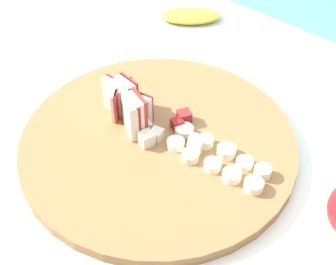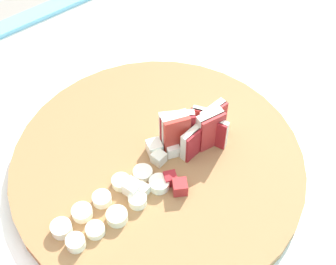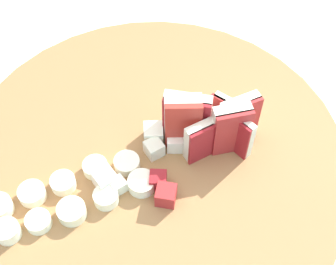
{
  "view_description": "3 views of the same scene",
  "coord_description": "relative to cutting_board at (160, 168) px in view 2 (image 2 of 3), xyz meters",
  "views": [
    {
      "loc": [
        0.32,
        -0.39,
        1.47
      ],
      "look_at": [
        -0.02,
        -0.0,
        0.97
      ],
      "focal_mm": 53.2,
      "sensor_mm": 36.0,
      "label": 1
    },
    {
      "loc": [
        0.21,
        0.35,
        1.53
      ],
      "look_at": [
        -0.07,
        -0.01,
        0.98
      ],
      "focal_mm": 54.88,
      "sensor_mm": 36.0,
      "label": 2
    },
    {
      "loc": [
        0.04,
        0.27,
        1.37
      ],
      "look_at": [
        -0.06,
        0.0,
        0.97
      ],
      "focal_mm": 51.5,
      "sensor_mm": 36.0,
      "label": 3
    }
  ],
  "objects": [
    {
      "name": "apple_dice_pile",
      "position": [
        0.01,
        0.01,
        0.02
      ],
      "size": [
        0.11,
        0.1,
        0.02
      ],
      "color": "#EFE5CC",
      "rests_on": "cutting_board"
    },
    {
      "name": "cutting_board",
      "position": [
        0.0,
        0.0,
        0.0
      ],
      "size": [
        0.42,
        0.42,
        0.02
      ],
      "primitive_type": "cylinder",
      "color": "olive",
      "rests_on": "tiled_countertop"
    },
    {
      "name": "banana_slice_rows",
      "position": [
        0.09,
        0.02,
        0.02
      ],
      "size": [
        0.17,
        0.07,
        0.01
      ],
      "color": "white",
      "rests_on": "cutting_board"
    },
    {
      "name": "apple_wedge_fan",
      "position": [
        -0.06,
        -0.0,
        0.04
      ],
      "size": [
        0.1,
        0.07,
        0.07
      ],
      "color": "maroon",
      "rests_on": "cutting_board"
    }
  ]
}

